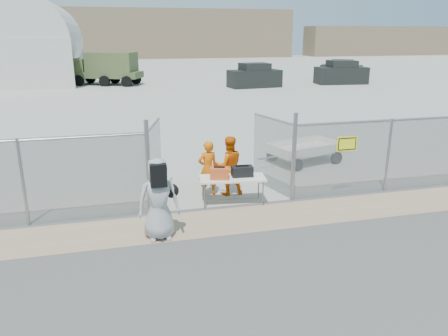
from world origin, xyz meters
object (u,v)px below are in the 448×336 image
object	(u,v)px
folding_table	(232,190)
security_worker_left	(208,169)
security_worker_right	(229,166)
visitor	(159,199)
utility_trailer	(304,152)

from	to	relation	value
folding_table	security_worker_left	world-z (taller)	security_worker_left
folding_table	security_worker_left	bearing A→B (deg)	130.42
security_worker_left	security_worker_right	world-z (taller)	security_worker_right
folding_table	security_worker_right	world-z (taller)	security_worker_right
security_worker_right	visitor	bearing A→B (deg)	46.63
folding_table	visitor	size ratio (longest dim) A/B	0.94
security_worker_right	utility_trailer	xyz separation A→B (m)	(3.52, 2.49, -0.47)
security_worker_right	utility_trailer	size ratio (longest dim) A/B	0.53
security_worker_right	visitor	xyz separation A→B (m)	(-2.29, -2.43, 0.09)
folding_table	security_worker_right	xyz separation A→B (m)	(0.10, 0.76, 0.49)
security_worker_left	utility_trailer	xyz separation A→B (m)	(4.14, 2.46, -0.41)
security_worker_left	utility_trailer	distance (m)	4.83
utility_trailer	security_worker_right	bearing A→B (deg)	-160.01
security_worker_right	utility_trailer	bearing A→B (deg)	-144.80
security_worker_left	visitor	bearing A→B (deg)	45.85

